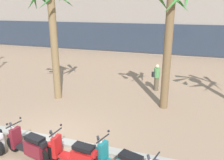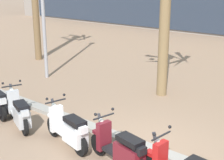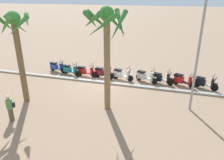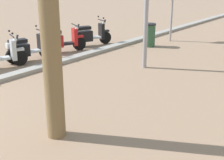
{
  "view_description": "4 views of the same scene",
  "coord_description": "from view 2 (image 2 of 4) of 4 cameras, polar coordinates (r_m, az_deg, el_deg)",
  "views": [
    {
      "loc": [
        4.29,
        -5.84,
        4.47
      ],
      "look_at": [
        1.0,
        4.02,
        1.18
      ],
      "focal_mm": 36.78,
      "sensor_mm": 36.0,
      "label": 1
    },
    {
      "loc": [
        3.84,
        -5.87,
        3.94
      ],
      "look_at": [
        -1.61,
        0.72,
        1.31
      ],
      "focal_mm": 53.13,
      "sensor_mm": 36.0,
      "label": 2
    },
    {
      "loc": [
        -5.31,
        14.85,
        6.58
      ],
      "look_at": [
        -1.8,
        2.54,
        1.35
      ],
      "focal_mm": 34.85,
      "sensor_mm": 36.0,
      "label": 3
    },
    {
      "loc": [
        1.69,
        8.12,
        3.1
      ],
      "look_at": [
        -3.15,
        4.12,
        0.87
      ],
      "focal_mm": 51.09,
      "sensor_mm": 36.0,
      "label": 4
    }
  ],
  "objects": [
    {
      "name": "scooter_white_mid_rear",
      "position": [
        8.1,
        -7.44,
        -8.52
      ],
      "size": [
        1.76,
        0.69,
        1.17
      ],
      "color": "black",
      "rests_on": "ground"
    },
    {
      "name": "scooter_maroon_far_back",
      "position": [
        7.2,
        1.51,
        -11.84
      ],
      "size": [
        1.76,
        0.67,
        1.17
      ],
      "color": "black",
      "rests_on": "ground"
    },
    {
      "name": "scooter_silver_tail_end",
      "position": [
        9.41,
        -15.71,
        -5.37
      ],
      "size": [
        1.77,
        0.89,
        1.17
      ],
      "color": "black",
      "rests_on": "ground"
    },
    {
      "name": "ground_plane",
      "position": [
        8.04,
        5.68,
        -12.34
      ],
      "size": [
        200.0,
        200.0,
        0.0
      ],
      "primitive_type": "plane",
      "color": "#93755B"
    },
    {
      "name": "curb_strip",
      "position": [
        8.11,
        6.21,
        -11.62
      ],
      "size": [
        60.0,
        0.36,
        0.12
      ],
      "primitive_type": "cube",
      "color": "gray",
      "rests_on": "ground"
    }
  ]
}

